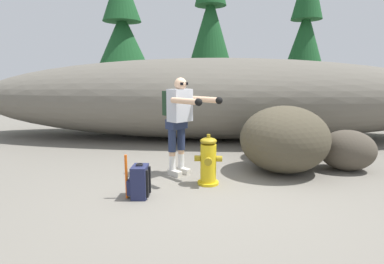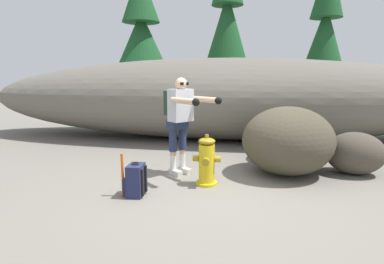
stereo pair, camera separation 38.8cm
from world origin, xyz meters
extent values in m
cube|color=slate|center=(0.00, 0.00, -0.02)|extent=(56.00, 56.00, 0.04)
ellipsoid|color=#666056|center=(0.00, 3.82, 1.04)|extent=(12.85, 3.20, 2.09)
cylinder|color=gold|center=(-0.08, 0.11, 0.02)|extent=(0.32, 0.32, 0.04)
cylinder|color=gold|center=(-0.08, 0.11, 0.33)|extent=(0.24, 0.24, 0.58)
ellipsoid|color=#9E8419|center=(-0.08, 0.11, 0.67)|extent=(0.25, 0.25, 0.10)
cylinder|color=#9E8419|center=(-0.08, 0.11, 0.75)|extent=(0.06, 0.06, 0.05)
cylinder|color=#9E8419|center=(-0.24, 0.11, 0.40)|extent=(0.09, 0.09, 0.09)
cylinder|color=#9E8419|center=(0.09, 0.11, 0.40)|extent=(0.09, 0.09, 0.09)
cylinder|color=#9E8419|center=(-0.08, -0.06, 0.40)|extent=(0.11, 0.09, 0.11)
cube|color=beige|center=(-0.50, 0.62, 0.04)|extent=(0.26, 0.25, 0.09)
cylinder|color=white|center=(-0.55, 0.66, 0.21)|extent=(0.10, 0.10, 0.24)
cylinder|color=#DBAD89|center=(-0.55, 0.66, 0.37)|extent=(0.10, 0.10, 0.07)
cylinder|color=#232D4C|center=(-0.55, 0.66, 0.60)|extent=(0.13, 0.13, 0.40)
cube|color=beige|center=(-0.63, 0.47, 0.04)|extent=(0.26, 0.25, 0.09)
cylinder|color=white|center=(-0.68, 0.51, 0.21)|extent=(0.10, 0.10, 0.24)
cylinder|color=#DBAD89|center=(-0.68, 0.51, 0.37)|extent=(0.10, 0.10, 0.07)
cylinder|color=#232D4C|center=(-0.68, 0.51, 0.60)|extent=(0.13, 0.13, 0.40)
cube|color=#232D4C|center=(-0.61, 0.59, 0.85)|extent=(0.36, 0.37, 0.16)
cube|color=#B7BCC6|center=(-0.55, 0.53, 1.16)|extent=(0.42, 0.43, 0.52)
cube|color=#1E3823|center=(-0.70, 0.67, 1.19)|extent=(0.31, 0.32, 0.40)
sphere|color=#DBAD89|center=(-0.54, 0.52, 1.50)|extent=(0.20, 0.20, 0.20)
cube|color=black|center=(-0.47, 0.46, 1.51)|extent=(0.12, 0.12, 0.04)
cylinder|color=#DBAD89|center=(-0.13, 0.45, 1.26)|extent=(0.49, 0.46, 0.09)
sphere|color=black|center=(0.07, 0.27, 1.26)|extent=(0.11, 0.11, 0.11)
cylinder|color=#DBAD89|center=(-0.42, 0.12, 1.26)|extent=(0.49, 0.46, 0.09)
sphere|color=black|center=(-0.22, -0.06, 1.26)|extent=(0.11, 0.11, 0.11)
cube|color=#23284C|center=(-0.99, -0.49, 0.22)|extent=(0.20, 0.30, 0.44)
cube|color=#23284C|center=(-1.12, -0.49, 0.15)|extent=(0.06, 0.21, 0.20)
torus|color=black|center=(-0.99, -0.49, 0.46)|extent=(0.10, 0.10, 0.02)
cube|color=black|center=(-0.88, -0.57, 0.22)|extent=(0.03, 0.05, 0.37)
cube|color=black|center=(-0.88, -0.40, 0.22)|extent=(0.03, 0.05, 0.37)
ellipsoid|color=#43432F|center=(1.24, 1.76, 0.40)|extent=(1.15, 1.26, 0.80)
ellipsoid|color=#484131|center=(1.20, 0.83, 0.57)|extent=(1.99, 1.96, 1.14)
ellipsoid|color=#494237|center=(2.32, 0.99, 0.36)|extent=(1.06, 0.89, 0.71)
cylinder|color=#47331E|center=(-4.46, 11.24, 0.82)|extent=(0.34, 0.34, 1.64)
cone|color=#194C23|center=(-4.46, 11.24, 3.20)|extent=(2.87, 2.87, 3.11)
cylinder|color=#47331E|center=(-0.15, 9.13, 0.86)|extent=(0.24, 0.24, 1.72)
cone|color=#194C23|center=(-0.15, 9.13, 3.37)|extent=(2.01, 2.01, 3.30)
cylinder|color=#47331E|center=(3.60, 8.67, 0.68)|extent=(0.22, 0.22, 1.36)
cone|color=#194C23|center=(3.60, 8.67, 2.82)|extent=(1.84, 1.84, 2.94)
cylinder|color=#E55914|center=(-1.16, -0.53, 0.30)|extent=(0.04, 0.04, 0.60)
camera|label=1|loc=(-0.02, -4.51, 1.62)|focal=29.49mm
camera|label=2|loc=(0.36, -4.47, 1.62)|focal=29.49mm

